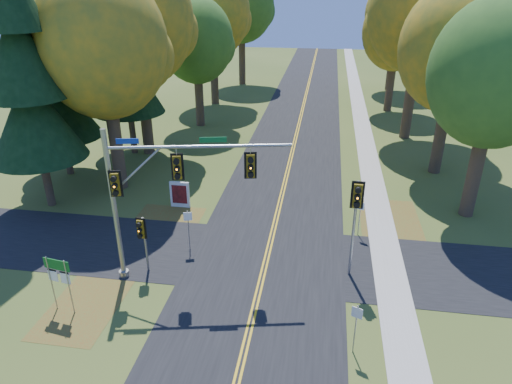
# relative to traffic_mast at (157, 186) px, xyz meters

# --- Properties ---
(ground) EXTENTS (160.00, 160.00, 0.00)m
(ground) POSITION_rel_traffic_mast_xyz_m (4.68, 0.29, -4.82)
(ground) COLOR #394D1B
(ground) RESTS_ON ground
(road_main) EXTENTS (8.00, 160.00, 0.02)m
(road_main) POSITION_rel_traffic_mast_xyz_m (4.68, 0.29, -4.81)
(road_main) COLOR black
(road_main) RESTS_ON ground
(road_cross) EXTENTS (60.00, 6.00, 0.02)m
(road_cross) POSITION_rel_traffic_mast_xyz_m (4.68, 2.29, -4.81)
(road_cross) COLOR black
(road_cross) RESTS_ON ground
(centerline_left) EXTENTS (0.10, 160.00, 0.01)m
(centerline_left) POSITION_rel_traffic_mast_xyz_m (4.58, 0.29, -4.80)
(centerline_left) COLOR gold
(centerline_left) RESTS_ON road_main
(centerline_right) EXTENTS (0.10, 160.00, 0.01)m
(centerline_right) POSITION_rel_traffic_mast_xyz_m (4.78, 0.29, -4.80)
(centerline_right) COLOR gold
(centerline_right) RESTS_ON road_main
(sidewalk_east) EXTENTS (1.60, 160.00, 0.06)m
(sidewalk_east) POSITION_rel_traffic_mast_xyz_m (10.88, 0.29, -4.79)
(sidewalk_east) COLOR #9E998E
(sidewalk_east) RESTS_ON ground
(leaf_patch_w_near) EXTENTS (4.00, 6.00, 0.00)m
(leaf_patch_w_near) POSITION_rel_traffic_mast_xyz_m (-1.82, 4.29, -4.82)
(leaf_patch_w_near) COLOR brown
(leaf_patch_w_near) RESTS_ON ground
(leaf_patch_e) EXTENTS (3.50, 8.00, 0.00)m
(leaf_patch_e) POSITION_rel_traffic_mast_xyz_m (11.48, 6.29, -4.82)
(leaf_patch_e) COLOR brown
(leaf_patch_e) RESTS_ON ground
(leaf_patch_w_far) EXTENTS (3.00, 5.00, 0.00)m
(leaf_patch_w_far) POSITION_rel_traffic_mast_xyz_m (-2.82, -2.71, -4.82)
(leaf_patch_w_far) COLOR brown
(leaf_patch_w_far) RESTS_ON ground
(tree_w_a) EXTENTS (8.00, 8.00, 14.15)m
(tree_w_a) POSITION_rel_traffic_mast_xyz_m (-6.45, 9.67, 4.66)
(tree_w_a) COLOR #38281C
(tree_w_a) RESTS_ON ground
(tree_e_a) EXTENTS (7.20, 7.20, 12.73)m
(tree_e_a) POSITION_rel_traffic_mast_xyz_m (16.24, 9.06, 3.71)
(tree_e_a) COLOR #38281C
(tree_e_a) RESTS_ON ground
(tree_w_b) EXTENTS (8.60, 8.60, 15.38)m
(tree_w_b) POSITION_rel_traffic_mast_xyz_m (-7.04, 16.58, 5.54)
(tree_w_b) COLOR #38281C
(tree_w_b) RESTS_ON ground
(tree_e_b) EXTENTS (7.60, 7.60, 13.33)m
(tree_e_b) POSITION_rel_traffic_mast_xyz_m (15.65, 15.87, 4.07)
(tree_e_b) COLOR #38281C
(tree_e_b) RESTS_ON ground
(tree_w_c) EXTENTS (6.80, 6.80, 11.91)m
(tree_w_c) POSITION_rel_traffic_mast_xyz_m (-4.86, 24.76, 3.12)
(tree_w_c) COLOR #38281C
(tree_w_c) RESTS_ON ground
(tree_e_c) EXTENTS (8.80, 8.80, 15.79)m
(tree_e_c) POSITION_rel_traffic_mast_xyz_m (14.56, 23.98, 5.84)
(tree_e_c) COLOR #38281C
(tree_e_c) RESTS_ON ground
(tree_w_d) EXTENTS (8.20, 8.20, 14.56)m
(tree_w_d) POSITION_rel_traffic_mast_xyz_m (-5.45, 33.47, 4.96)
(tree_w_d) COLOR #38281C
(tree_w_d) RESTS_ON ground
(tree_e_d) EXTENTS (7.00, 7.00, 12.32)m
(tree_e_d) POSITION_rel_traffic_mast_xyz_m (13.94, 33.16, 3.41)
(tree_e_d) COLOR #38281C
(tree_e_d) RESTS_ON ground
(tree_w_e) EXTENTS (8.40, 8.40, 14.97)m
(tree_w_e) POSITION_rel_traffic_mast_xyz_m (-4.25, 44.37, 5.25)
(tree_w_e) COLOR #38281C
(tree_w_e) RESTS_ON ground
(tree_e_e) EXTENTS (7.80, 7.80, 13.74)m
(tree_e_e) POSITION_rel_traffic_mast_xyz_m (15.15, 43.87, 4.37)
(tree_e_e) COLOR #38281C
(tree_e_e) RESTS_ON ground
(pine_a) EXTENTS (5.60, 5.60, 19.48)m
(pine_a) POSITION_rel_traffic_mast_xyz_m (-9.82, 6.29, 4.36)
(pine_a) COLOR #38281C
(pine_a) RESTS_ON ground
(pine_b) EXTENTS (5.60, 5.60, 17.31)m
(pine_b) POSITION_rel_traffic_mast_xyz_m (-11.32, 11.29, 3.34)
(pine_b) COLOR #38281C
(pine_b) RESTS_ON ground
(pine_c) EXTENTS (5.60, 5.60, 20.56)m
(pine_c) POSITION_rel_traffic_mast_xyz_m (-8.32, 16.29, 4.87)
(pine_c) COLOR #38281C
(pine_c) RESTS_ON ground
(traffic_mast) EXTENTS (8.12, 2.17, 7.50)m
(traffic_mast) POSITION_rel_traffic_mast_xyz_m (0.00, 0.00, 0.00)
(traffic_mast) COLOR gray
(traffic_mast) RESTS_ON ground
(east_signal_pole) EXTENTS (0.59, 0.68, 5.11)m
(east_signal_pole) POSITION_rel_traffic_mast_xyz_m (8.87, 1.31, -0.95)
(east_signal_pole) COLOR #919499
(east_signal_pole) RESTS_ON ground
(ped_signal_pole) EXTENTS (0.49, 0.56, 3.08)m
(ped_signal_pole) POSITION_rel_traffic_mast_xyz_m (-1.03, 0.09, -2.54)
(ped_signal_pole) COLOR gray
(ped_signal_pole) RESTS_ON ground
(route_sign_cluster) EXTENTS (1.25, 0.24, 2.71)m
(route_sign_cluster) POSITION_rel_traffic_mast_xyz_m (-3.49, -3.16, -2.92)
(route_sign_cluster) COLOR gray
(route_sign_cluster) RESTS_ON ground
(info_kiosk) EXTENTS (1.23, 0.19, 1.71)m
(info_kiosk) POSITION_rel_traffic_mast_xyz_m (-1.53, 7.28, -3.97)
(info_kiosk) COLOR silver
(info_kiosk) RESTS_ON ground
(reg_sign_e_north) EXTENTS (0.39, 0.17, 2.14)m
(reg_sign_e_north) POSITION_rel_traffic_mast_xyz_m (9.48, 5.44, -3.36)
(reg_sign_e_north) COLOR gray
(reg_sign_e_north) RESTS_ON ground
(reg_sign_e_south) EXTENTS (0.41, 0.20, 2.24)m
(reg_sign_e_south) POSITION_rel_traffic_mast_xyz_m (8.87, -3.72, -3.29)
(reg_sign_e_south) COLOR gray
(reg_sign_e_south) RESTS_ON ground
(reg_sign_w) EXTENTS (0.43, 0.16, 2.32)m
(reg_sign_w) POSITION_rel_traffic_mast_xyz_m (0.48, 2.50, -3.23)
(reg_sign_w) COLOR gray
(reg_sign_w) RESTS_ON ground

